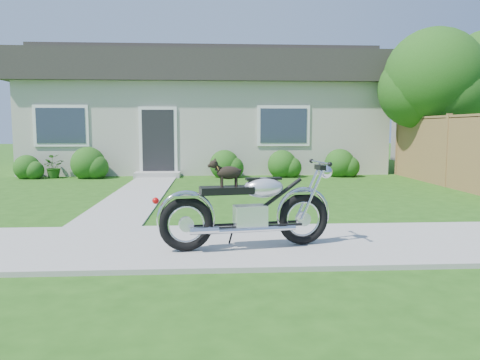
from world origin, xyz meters
name	(u,v)px	position (x,y,z in m)	size (l,w,h in m)	color
ground	(198,246)	(0.00, 0.00, 0.00)	(80.00, 80.00, 0.00)	#235114
sidewalk	(198,244)	(0.00, 0.00, 0.02)	(24.00, 2.20, 0.04)	#9E9B93
walkway	(140,193)	(-1.50, 5.00, 0.01)	(1.20, 8.00, 0.03)	#9E9B93
house	(206,111)	(0.00, 11.99, 2.16)	(12.60, 7.03, 4.50)	beige
fence	(448,151)	(6.30, 5.75, 0.94)	(0.12, 6.62, 1.90)	#936841
tree_near	(439,82)	(6.96, 7.74, 2.88)	(2.94, 2.93, 4.50)	#3D2B1C
shrub_row	(200,165)	(-0.17, 8.50, 0.40)	(10.51, 1.04, 1.04)	#215015
potted_plant_left	(52,167)	(-4.68, 8.55, 0.35)	(0.63, 0.55, 0.71)	#1F4C14
potted_plant_right	(222,165)	(0.50, 8.55, 0.39)	(0.44, 0.44, 0.78)	#2F611A
motorcycle_with_dog	(250,209)	(0.66, -0.29, 0.54)	(2.21, 0.70, 1.11)	black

